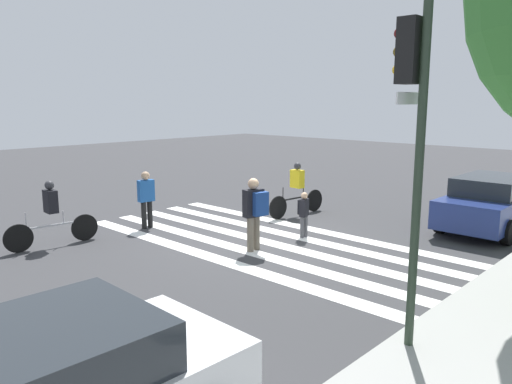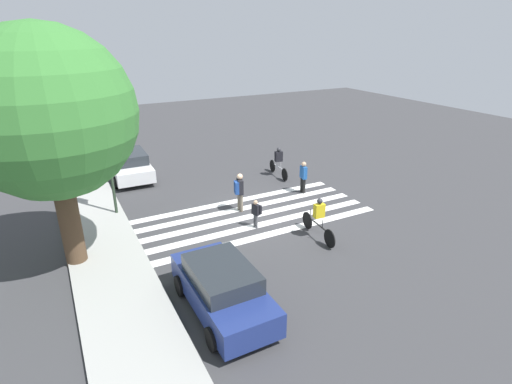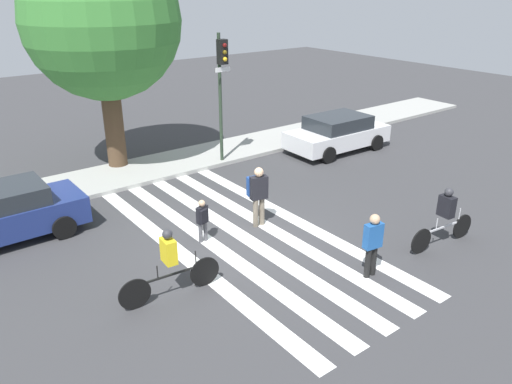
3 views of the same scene
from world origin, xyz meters
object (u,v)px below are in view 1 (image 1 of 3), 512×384
pedestrian_adult_tall_backpack (255,209)px  pedestrian_child_with_backpack (146,196)px  traffic_light (413,114)px  cyclist_near_curb (297,188)px  cyclist_mid_street (51,212)px  pedestrian_adult_yellow_jacket (304,211)px  car_parked_far_curb (491,203)px

pedestrian_adult_tall_backpack → pedestrian_child_with_backpack: 3.73m
traffic_light → cyclist_near_curb: (-5.70, -6.42, -2.46)m
traffic_light → cyclist_mid_street: traffic_light is taller
pedestrian_child_with_backpack → cyclist_mid_street: bearing=5.1°
cyclist_mid_street → cyclist_near_curb: cyclist_near_curb is taller
traffic_light → pedestrian_adult_yellow_jacket: size_ratio=3.99×
cyclist_mid_street → cyclist_near_curb: bearing=167.5°
pedestrian_adult_tall_backpack → car_parked_far_curb: 6.78m
pedestrian_adult_tall_backpack → car_parked_far_curb: pedestrian_adult_tall_backpack is taller
cyclist_mid_street → car_parked_far_curb: (-8.98, 7.22, -0.11)m
traffic_light → pedestrian_adult_yellow_jacket: 6.62m
cyclist_mid_street → cyclist_near_curb: 7.08m
pedestrian_adult_tall_backpack → cyclist_near_curb: pedestrian_adult_tall_backpack is taller
pedestrian_adult_tall_backpack → cyclist_mid_street: pedestrian_adult_tall_backpack is taller
pedestrian_adult_tall_backpack → pedestrian_adult_yellow_jacket: 1.78m
pedestrian_adult_yellow_jacket → cyclist_mid_street: 6.25m
cyclist_mid_street → cyclist_near_curb: size_ratio=0.96×
traffic_light → pedestrian_child_with_backpack: 8.98m
pedestrian_child_with_backpack → pedestrian_adult_yellow_jacket: bearing=129.1°
pedestrian_adult_yellow_jacket → car_parked_far_curb: 5.28m
pedestrian_adult_tall_backpack → pedestrian_child_with_backpack: pedestrian_adult_tall_backpack is taller
traffic_light → cyclist_near_curb: bearing=-131.6°
pedestrian_child_with_backpack → car_parked_far_curb: 9.51m
pedestrian_adult_yellow_jacket → cyclist_mid_street: bearing=-56.4°
traffic_light → pedestrian_adult_yellow_jacket: traffic_light is taller
cyclist_mid_street → pedestrian_adult_tall_backpack: bearing=134.7°
pedestrian_child_with_backpack → car_parked_far_curb: bearing=140.6°
pedestrian_adult_yellow_jacket → pedestrian_child_with_backpack: size_ratio=0.75×
cyclist_near_curb → car_parked_far_curb: size_ratio=0.57×
pedestrian_child_with_backpack → car_parked_far_curb: pedestrian_child_with_backpack is taller
pedestrian_child_with_backpack → cyclist_mid_street: size_ratio=0.71×
traffic_light → pedestrian_child_with_backpack: size_ratio=2.99×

